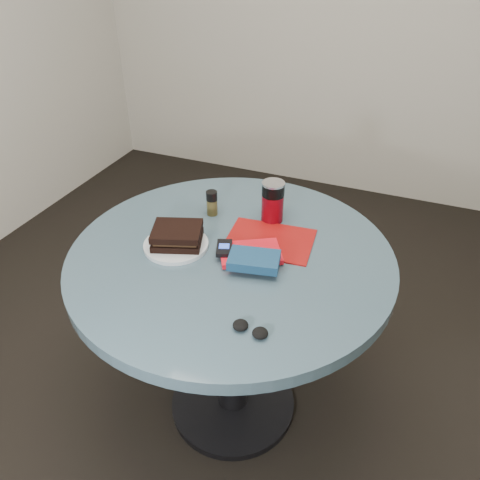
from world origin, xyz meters
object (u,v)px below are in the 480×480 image
at_px(magazine, 270,240).
at_px(mp3_player, 224,248).
at_px(plate, 176,245).
at_px(novel, 254,260).
at_px(headphones, 250,329).
at_px(soda_can, 273,201).
at_px(pepper_grinder, 212,203).
at_px(table, 232,292).
at_px(sandwich, 177,235).
at_px(red_book, 250,253).

distance_m(magazine, mp3_player, 0.16).
relative_size(plate, novel, 1.39).
distance_m(mp3_player, headphones, 0.33).
distance_m(soda_can, pepper_grinder, 0.21).
height_order(table, soda_can, soda_can).
distance_m(soda_can, mp3_player, 0.26).
bearing_deg(mp3_player, plate, -174.65).
bearing_deg(pepper_grinder, novel, -44.36).
bearing_deg(headphones, novel, 108.52).
bearing_deg(pepper_grinder, magazine, -18.88).
relative_size(table, novel, 6.87).
bearing_deg(sandwich, plate, -120.42).
distance_m(sandwich, red_book, 0.23).
relative_size(soda_can, red_book, 0.78).
height_order(sandwich, red_book, sandwich).
xyz_separation_m(red_book, headphones, (0.11, -0.30, -0.00)).
bearing_deg(plate, soda_can, 49.35).
xyz_separation_m(plate, sandwich, (0.00, 0.01, 0.03)).
height_order(sandwich, headphones, sandwich).
bearing_deg(novel, plate, 164.75).
relative_size(soda_can, headphones, 1.42).
bearing_deg(magazine, red_book, -110.60).
xyz_separation_m(table, novel, (0.10, -0.06, 0.20)).
distance_m(novel, headphones, 0.25).
distance_m(pepper_grinder, red_book, 0.28).
distance_m(red_book, novel, 0.07).
height_order(plate, novel, novel).
xyz_separation_m(soda_can, magazine, (0.04, -0.12, -0.07)).
relative_size(soda_can, pepper_grinder, 1.61).
relative_size(table, headphones, 10.07).
xyz_separation_m(table, plate, (-0.17, -0.04, 0.17)).
relative_size(red_book, novel, 1.25).
distance_m(soda_can, novel, 0.29).
relative_size(sandwich, magazine, 0.67).
bearing_deg(plate, mp3_player, 5.35).
xyz_separation_m(table, sandwich, (-0.17, -0.03, 0.20)).
distance_m(sandwich, soda_can, 0.34).
bearing_deg(magazine, plate, -157.07).
relative_size(plate, sandwich, 1.11).
distance_m(pepper_grinder, novel, 0.34).
bearing_deg(sandwich, soda_can, 49.15).
xyz_separation_m(pepper_grinder, mp3_player, (0.14, -0.21, -0.02)).
relative_size(table, mp3_player, 11.00).
height_order(plate, sandwich, sandwich).
height_order(pepper_grinder, red_book, pepper_grinder).
distance_m(sandwich, novel, 0.26).
relative_size(magazine, novel, 1.85).
bearing_deg(mp3_player, pepper_grinder, 123.35).
height_order(table, novel, novel).
xyz_separation_m(sandwich, mp3_player, (0.15, 0.01, -0.01)).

